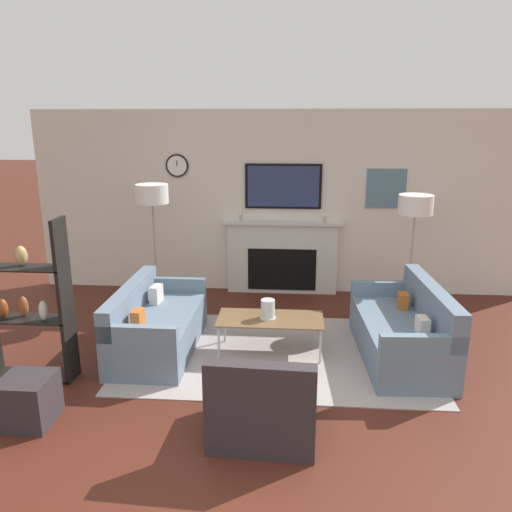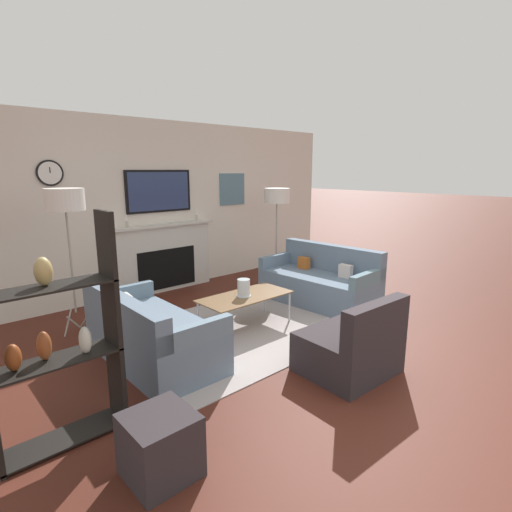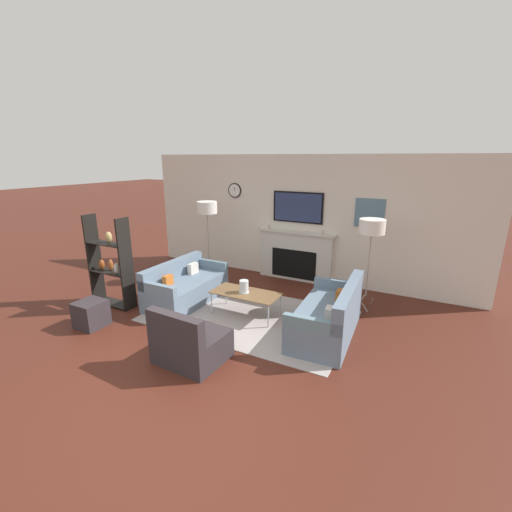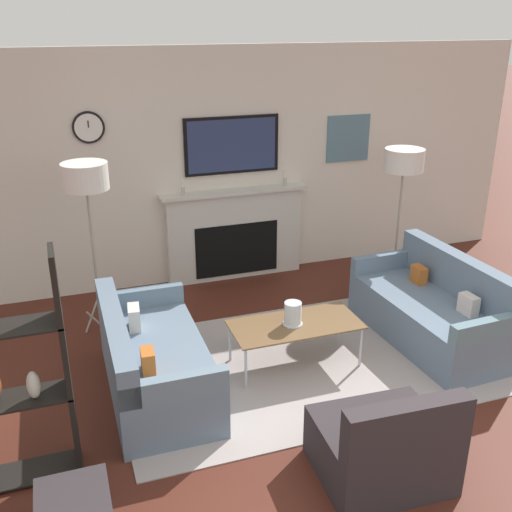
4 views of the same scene
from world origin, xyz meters
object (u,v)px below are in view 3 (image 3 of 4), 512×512
couch_right (329,317)px  ottoman (91,314)px  coffee_table (246,294)px  hurricane_candle (244,287)px  armchair (190,343)px  shelf_unit (110,263)px  floor_lamp_right (372,228)px  couch_left (185,287)px  floor_lamp_left (207,209)px

couch_right → ottoman: couch_right is taller
coffee_table → hurricane_candle: (-0.03, -0.00, 0.12)m
hurricane_candle → armchair: bearing=-88.3°
armchair → coffee_table: 1.55m
hurricane_candle → shelf_unit: bearing=-162.7°
couch_right → shelf_unit: 3.94m
armchair → floor_lamp_right: bearing=57.7°
armchair → coffee_table: (-0.02, 1.55, 0.13)m
armchair → coffee_table: bearing=90.7°
couch_left → armchair: size_ratio=1.85×
coffee_table → floor_lamp_right: size_ratio=0.71×
shelf_unit → hurricane_candle: bearing=17.3°
floor_lamp_right → ottoman: floor_lamp_right is taller
couch_left → couch_right: 2.76m
coffee_table → floor_lamp_left: size_ratio=0.67×
armchair → shelf_unit: bearing=161.3°
couch_left → hurricane_candle: size_ratio=7.64×
couch_left → hurricane_candle: bearing=0.3°
floor_lamp_right → couch_left: bearing=-158.0°
armchair → ottoman: size_ratio=2.10×
couch_left → floor_lamp_right: bearing=22.0°
hurricane_candle → ottoman: (-1.99, -1.50, -0.30)m
armchair → floor_lamp_right: floor_lamp_right is taller
floor_lamp_left → ottoman: 3.08m
armchair → floor_lamp_right: (1.76, 2.78, 1.23)m
hurricane_candle → floor_lamp_left: floor_lamp_left is taller
armchair → shelf_unit: shelf_unit is taller
couch_right → ottoman: (-3.48, -1.49, -0.08)m
couch_left → hurricane_candle: (1.27, 0.01, 0.23)m
hurricane_candle → coffee_table: bearing=2.7°
floor_lamp_left → coffee_table: bearing=-37.3°
floor_lamp_right → shelf_unit: bearing=-154.7°
couch_right → floor_lamp_right: floor_lamp_right is taller
couch_right → shelf_unit: (-3.84, -0.73, 0.50)m
couch_right → floor_lamp_right: bearing=75.8°
couch_left → armchair: armchair is taller
coffee_table → floor_lamp_left: bearing=142.7°
couch_right → armchair: 2.11m
floor_lamp_right → shelf_unit: 4.65m
floor_lamp_right → couch_right: bearing=-104.2°
coffee_table → shelf_unit: (-2.38, -0.73, 0.40)m
couch_right → floor_lamp_right: 1.75m
couch_left → ottoman: bearing=-115.6°
floor_lamp_right → ottoman: size_ratio=3.87×
couch_left → coffee_table: bearing=0.3°
couch_left → floor_lamp_left: 1.83m
coffee_table → hurricane_candle: size_ratio=5.46×
armchair → floor_lamp_left: 3.49m
couch_right → armchair: (-1.44, -1.54, -0.04)m
floor_lamp_right → ottoman: (-3.79, -2.73, -1.28)m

